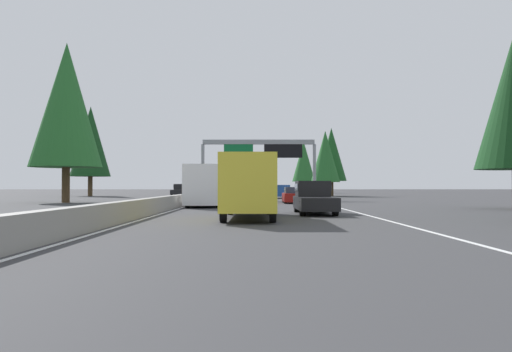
{
  "coord_description": "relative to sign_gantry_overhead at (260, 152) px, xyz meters",
  "views": [
    {
      "loc": [
        -2.47,
        -5.58,
        1.58
      ],
      "look_at": [
        63.18,
        -5.57,
        2.9
      ],
      "focal_mm": 34.24,
      "sensor_mm": 36.0,
      "label": 1
    }
  ],
  "objects": [
    {
      "name": "sedan_far_left",
      "position": [
        37.77,
        0.85,
        -4.62
      ],
      "size": [
        4.4,
        1.8,
        1.47
      ],
      "color": "#AD931E",
      "rests_on": "ground"
    },
    {
      "name": "ground_plane",
      "position": [
        8.78,
        6.03,
        -5.3
      ],
      "size": [
        320.0,
        320.0,
        0.0
      ],
      "primitive_type": "plane",
      "color": "#38383A"
    },
    {
      "name": "box_truck_near_right",
      "position": [
        -30.13,
        0.8,
        -3.69
      ],
      "size": [
        8.5,
        2.4,
        2.95
      ],
      "color": "gold",
      "rests_on": "ground"
    },
    {
      "name": "sign_gantry_overhead",
      "position": [
        0.0,
        0.0,
        0.0
      ],
      "size": [
        0.5,
        12.68,
        6.66
      ],
      "color": "gray",
      "rests_on": "ground"
    },
    {
      "name": "conifer_right_mid",
      "position": [
        17.98,
        -9.75,
        0.59
      ],
      "size": [
        4.27,
        4.27,
        9.7
      ],
      "color": "#4C3823",
      "rests_on": "ground"
    },
    {
      "name": "oncoming_near",
      "position": [
        22.54,
        12.37,
        -4.39
      ],
      "size": [
        5.6,
        2.0,
        1.86
      ],
      "rotation": [
        0.0,
        0.0,
        3.14
      ],
      "color": "black",
      "rests_on": "ground"
    },
    {
      "name": "pickup_near_center",
      "position": [
        -25.92,
        -2.83,
        -4.39
      ],
      "size": [
        5.6,
        2.0,
        1.86
      ],
      "color": "black",
      "rests_on": "ground"
    },
    {
      "name": "sedan_mid_center",
      "position": [
        66.68,
        0.78,
        -4.62
      ],
      "size": [
        4.4,
        1.8,
        1.47
      ],
      "color": "black",
      "rests_on": "ground"
    },
    {
      "name": "conifer_right_distant",
      "position": [
        53.93,
        -10.07,
        1.7
      ],
      "size": [
        5.07,
        5.07,
        11.52
      ],
      "color": "#4C3823",
      "rests_on": "ground"
    },
    {
      "name": "shoulder_stripe_median",
      "position": [
        18.78,
        5.78,
        -5.29
      ],
      "size": [
        160.0,
        0.16,
        0.01
      ],
      "primitive_type": "cube",
      "color": "silver",
      "rests_on": "ground"
    },
    {
      "name": "shoulder_stripe_right",
      "position": [
        18.78,
        -5.49,
        -5.29
      ],
      "size": [
        160.0,
        0.16,
        0.01
      ],
      "primitive_type": "cube",
      "color": "silver",
      "rests_on": "ground"
    },
    {
      "name": "conifer_left_mid",
      "position": [
        20.81,
        25.82,
        3.06
      ],
      "size": [
        6.05,
        6.05,
        13.75
      ],
      "color": "#4C3823",
      "rests_on": "ground"
    },
    {
      "name": "conifer_left_near",
      "position": [
        -7.89,
        18.34,
        3.9
      ],
      "size": [
        6.66,
        6.66,
        15.13
      ],
      "color": "#4C3823",
      "rests_on": "ground"
    },
    {
      "name": "minivan_distant_b",
      "position": [
        8.52,
        -2.74,
        -4.35
      ],
      "size": [
        5.0,
        1.95,
        1.69
      ],
      "color": "#1E4793",
      "rests_on": "ground"
    },
    {
      "name": "sedan_distant_a",
      "position": [
        -9.35,
        -2.92,
        -4.62
      ],
      "size": [
        4.4,
        1.8,
        1.47
      ],
      "color": "maroon",
      "rests_on": "ground"
    },
    {
      "name": "bus_mid_left",
      "position": [
        -14.33,
        4.32,
        -3.58
      ],
      "size": [
        11.5,
        2.55,
        3.1
      ],
      "color": "white",
      "rests_on": "ground"
    },
    {
      "name": "conifer_right_far",
      "position": [
        22.48,
        -11.34,
        1.18
      ],
      "size": [
        4.69,
        4.69,
        10.67
      ],
      "color": "#4C3823",
      "rests_on": "ground"
    },
    {
      "name": "median_barrier",
      "position": [
        28.78,
        6.33,
        -4.85
      ],
      "size": [
        180.0,
        0.56,
        0.9
      ],
      "primitive_type": "cube",
      "color": "gray",
      "rests_on": "ground"
    }
  ]
}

